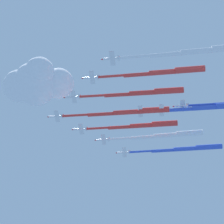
# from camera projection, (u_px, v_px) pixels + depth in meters

# --- Properties ---
(jet_lead) EXTENTS (71.08, 27.72, 4.15)m
(jet_lead) POSITION_uv_depth(u_px,v_px,m) (129.00, 112.00, 243.04)
(jet_lead) COLOR silver
(jet_port_inner) EXTENTS (66.99, 26.18, 4.16)m
(jet_port_inner) POSITION_uv_depth(u_px,v_px,m) (144.00, 93.00, 233.08)
(jet_port_inner) COLOR silver
(jet_starboard_inner) EXTENTS (63.97, 25.67, 4.14)m
(jet_starboard_inner) POSITION_uv_depth(u_px,v_px,m) (143.00, 125.00, 253.03)
(jet_starboard_inner) COLOR silver
(jet_port_mid) EXTENTS (65.11, 26.66, 4.17)m
(jet_port_mid) POSITION_uv_depth(u_px,v_px,m) (165.00, 72.00, 221.47)
(jet_port_mid) COLOR silver
(jet_starboard_mid) EXTENTS (67.41, 28.09, 4.24)m
(jet_starboard_mid) POSITION_uv_depth(u_px,v_px,m) (167.00, 135.00, 262.77)
(jet_starboard_mid) COLOR silver
(jet_port_outer) EXTENTS (72.43, 29.79, 4.15)m
(jet_port_outer) POSITION_uv_depth(u_px,v_px,m) (200.00, 51.00, 208.35)
(jet_port_outer) COLOR silver
(jet_starboard_outer) EXTENTS (68.47, 27.62, 4.26)m
(jet_starboard_outer) POSITION_uv_depth(u_px,v_px,m) (187.00, 149.00, 271.94)
(jet_starboard_outer) COLOR silver
(jet_trail_port) EXTENTS (64.03, 25.45, 4.16)m
(jet_trail_port) POSITION_uv_depth(u_px,v_px,m) (207.00, 107.00, 239.38)
(jet_trail_port) COLOR silver
(cloud_puff) EXTENTS (44.21, 33.62, 30.10)m
(cloud_puff) POSITION_uv_depth(u_px,v_px,m) (37.00, 82.00, 255.77)
(cloud_puff) COLOR white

